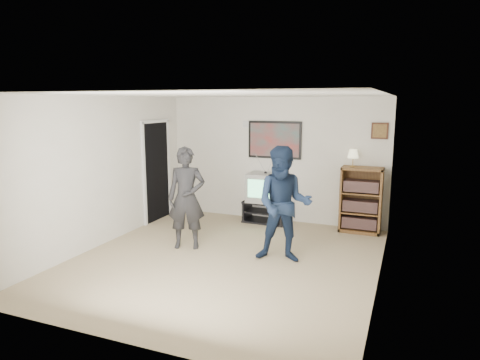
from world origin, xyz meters
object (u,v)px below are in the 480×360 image
Objects in this scene: crt_television at (265,187)px; bookshelf at (361,200)px; person_tall at (187,198)px; person_short at (284,204)px; media_stand at (266,212)px.

bookshelf is (1.85, 0.05, -0.11)m from crt_television.
person_tall is 1.65m from person_short.
bookshelf is at bearing 17.62° from person_tall.
crt_television is (-0.01, 0.00, 0.50)m from media_stand.
person_tall is at bearing -111.97° from crt_television.
media_stand is 0.52× the size of person_tall.
crt_television is at bearing -178.33° from media_stand.
bookshelf is 2.19m from person_short.
crt_television is 0.38× the size of person_short.
person_short is (1.65, 0.01, 0.04)m from person_tall.
bookshelf is 0.72× the size of person_tall.
crt_television is 0.55× the size of bookshelf.
person_tall reaches higher than crt_television.
person_tall is (-2.58, -1.98, 0.23)m from bookshelf.
bookshelf is at bearing 3.22° from media_stand.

